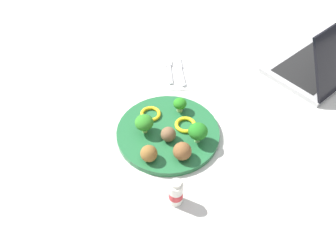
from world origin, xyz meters
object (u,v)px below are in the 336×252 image
meatball_front_left (182,151)px  pepper_ring_back_right (151,114)px  broccoli_floret_center (198,132)px  fork (169,70)px  meatball_center (149,153)px  broccoli_floret_front_left (144,122)px  meatball_near_rim (169,134)px  laptop (325,61)px  pepper_ring_near_rim (185,125)px  napkin (175,73)px  broccoli_floret_front_right (180,104)px  knife (180,70)px  plate (168,133)px  yogurt_bottle (176,193)px

meatball_front_left → pepper_ring_back_right: 0.17m
broccoli_floret_center → fork: broccoli_floret_center is taller
broccoli_floret_center → fork: 0.32m
pepper_ring_back_right → meatball_center: bearing=178.8°
fork → meatball_center: bearing=170.3°
meatball_front_left → fork: (0.36, 0.02, -0.03)m
broccoli_floret_front_left → meatball_front_left: broccoli_floret_front_left is taller
meatball_near_rim → laptop: size_ratio=0.10×
pepper_ring_near_rim → pepper_ring_back_right: size_ratio=1.02×
napkin → fork: fork is taller
napkin → broccoli_floret_center: bearing=-171.4°
broccoli_floret_front_right → knife: broccoli_floret_front_right is taller
plate → laptop: laptop is taller
broccoli_floret_center → meatball_center: size_ratio=1.34×
meatball_front_left → pepper_ring_back_right: bearing=27.9°
meatball_center → pepper_ring_near_rim: bearing=-42.0°
fork → plate: bearing=177.5°
broccoli_floret_front_right → meatball_front_left: meatball_front_left is taller
plate → laptop: 0.57m
fork → broccoli_floret_front_left: bearing=164.6°
broccoli_floret_front_left → pepper_ring_back_right: (0.06, -0.02, -0.03)m
meatball_center → pepper_ring_back_right: 0.16m
pepper_ring_near_rim → fork: 0.26m
meatball_front_left → laptop: size_ratio=0.12×
broccoli_floret_center → broccoli_floret_front_right: bearing=19.2°
broccoli_floret_front_right → meatball_front_left: size_ratio=0.90×
fork → pepper_ring_back_right: bearing=164.3°
fork → napkin: bearing=-112.0°
fork → knife: bearing=-89.9°
fork → knife: same height
pepper_ring_near_rim → meatball_center: bearing=138.0°
broccoli_floret_front_right → napkin: bearing=1.8°
pepper_ring_near_rim → knife: (0.26, 0.00, -0.01)m
yogurt_bottle → broccoli_floret_center: bearing=-20.6°
meatball_center → meatball_front_left: 0.08m
meatball_near_rim → laptop: (0.29, -0.51, 0.00)m
broccoli_floret_center → knife: size_ratio=0.40×
meatball_center → pepper_ring_near_rim: meatball_center is taller
plate → meatball_center: 0.11m
meatball_front_left → pepper_ring_back_right: size_ratio=0.81×
pepper_ring_near_rim → pepper_ring_back_right: bearing=64.8°
broccoli_floret_front_right → meatball_front_left: 0.17m
broccoli_floret_front_right → pepper_ring_back_right: broccoli_floret_front_right is taller
meatball_front_left → yogurt_bottle: (-0.12, 0.02, -0.00)m
broccoli_floret_front_right → meatball_near_rim: broccoli_floret_front_right is taller
meatball_center → broccoli_floret_front_right: bearing=-26.8°
meatball_center → napkin: meatball_center is taller
plate → napkin: (0.26, -0.03, -0.01)m
broccoli_floret_front_left → yogurt_bottle: (-0.21, -0.07, -0.01)m
broccoli_floret_front_left → broccoli_floret_center: bearing=-105.6°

